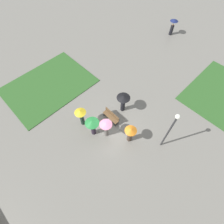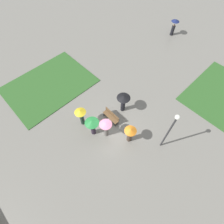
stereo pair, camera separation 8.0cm
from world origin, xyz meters
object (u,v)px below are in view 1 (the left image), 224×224
at_px(park_bench, 111,116).
at_px(crowd_person_orange, 130,133).
at_px(crowd_person_pink, 106,127).
at_px(crowd_person_green, 92,125).
at_px(crowd_person_yellow, 81,115).
at_px(lone_walker_far_path, 173,25).
at_px(crowd_person_black, 123,100).
at_px(lamp_post, 171,128).

relative_size(park_bench, crowd_person_orange, 0.90).
height_order(crowd_person_orange, crowd_person_pink, crowd_person_pink).
relative_size(crowd_person_green, crowd_person_yellow, 0.99).
xyz_separation_m(crowd_person_pink, lone_walker_far_path, (-4.32, 15.12, 0.00)).
bearing_deg(crowd_person_black, park_bench, 151.29).
distance_m(crowd_person_orange, crowd_person_yellow, 4.12).
relative_size(crowd_person_orange, crowd_person_black, 0.92).
height_order(crowd_person_green, lone_walker_far_path, lone_walker_far_path).
bearing_deg(crowd_person_pink, crowd_person_orange, -177.34).
distance_m(crowd_person_orange, crowd_person_green, 2.95).
relative_size(lamp_post, crowd_person_green, 2.32).
height_order(crowd_person_orange, lone_walker_far_path, lone_walker_far_path).
bearing_deg(crowd_person_orange, crowd_person_black, 50.51).
distance_m(crowd_person_pink, lone_walker_far_path, 15.73).
xyz_separation_m(crowd_person_black, crowd_person_green, (-0.07, -3.36, 0.04)).
bearing_deg(park_bench, crowd_person_pink, -58.72).
xyz_separation_m(park_bench, crowd_person_yellow, (-1.38, -2.01, 0.86)).
distance_m(crowd_person_black, crowd_person_yellow, 3.68).
xyz_separation_m(lamp_post, crowd_person_black, (-4.46, 0.28, -1.51)).
height_order(lamp_post, crowd_person_yellow, lamp_post).
bearing_deg(lone_walker_far_path, lamp_post, 148.26).
height_order(crowd_person_black, crowd_person_green, crowd_person_black).
relative_size(crowd_person_green, lone_walker_far_path, 0.98).
bearing_deg(crowd_person_black, crowd_person_orange, -154.95).
bearing_deg(crowd_person_yellow, lone_walker_far_path, 28.23).
xyz_separation_m(crowd_person_black, crowd_person_pink, (0.76, -2.72, -0.09)).
bearing_deg(crowd_person_yellow, crowd_person_pink, -51.48).
bearing_deg(lamp_post, crowd_person_green, -145.76).
height_order(park_bench, crowd_person_green, crowd_person_green).
height_order(crowd_person_green, crowd_person_yellow, crowd_person_yellow).
height_order(lamp_post, lone_walker_far_path, lamp_post).
bearing_deg(crowd_person_yellow, crowd_person_orange, -45.37).
relative_size(lamp_post, crowd_person_pink, 2.37).
bearing_deg(park_bench, crowd_person_orange, -6.40).
distance_m(crowd_person_pink, crowd_person_yellow, 2.25).
bearing_deg(park_bench, lamp_post, 15.55).
height_order(crowd_person_orange, crowd_person_green, crowd_person_green).
bearing_deg(crowd_person_orange, lone_walker_far_path, 19.27).
relative_size(crowd_person_pink, crowd_person_yellow, 0.97).
bearing_deg(crowd_person_orange, crowd_person_pink, 118.00).
relative_size(crowd_person_orange, crowd_person_yellow, 0.92).
bearing_deg(lone_walker_far_path, crowd_person_green, 128.45).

